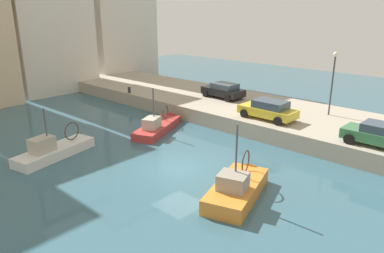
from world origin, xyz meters
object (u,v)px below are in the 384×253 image
Objects in this scene: fishing_boat_red at (160,129)px; fishing_boat_orange at (239,192)px; parked_car_black at (223,90)px; fishing_boat_white at (59,153)px; parked_car_green at (380,135)px; mooring_bollard_mid at (129,90)px; quay_streetlamp at (333,73)px; parked_car_yellow at (268,109)px.

fishing_boat_orange is at bearing -111.85° from fishing_boat_red.
parked_car_black is at bearing 40.93° from fishing_boat_orange.
fishing_boat_orange is 11.46m from fishing_boat_red.
fishing_boat_orange is at bearing -139.07° from parked_car_black.
fishing_boat_white is at bearing 107.31° from fishing_boat_orange.
fishing_boat_white is at bearing 128.37° from parked_car_green.
fishing_boat_white is 7.96m from fishing_boat_red.
parked_car_green is at bearing -73.05° from fishing_boat_red.
parked_car_black is at bearing -60.42° from mooring_bollard_mid.
parked_car_green is at bearing -87.14° from mooring_bollard_mid.
quay_streetlamp reaches higher than parked_car_green.
fishing_boat_red is 11.67× the size of mooring_bollard_mid.
fishing_boat_red is at bearing 106.95° from parked_car_green.
fishing_boat_red is 13.83m from quay_streetlamp.
quay_streetlamp reaches higher than fishing_boat_white.
mooring_bollard_mid is at bearing 67.79° from fishing_boat_orange.
fishing_boat_white is 15.92m from parked_car_black.
parked_car_green is (8.71, -3.94, 1.80)m from fishing_boat_orange.
parked_car_green is at bearing -132.24° from quay_streetlamp.
quay_streetlamp is at bearing -72.14° from mooring_bollard_mid.
parked_car_yellow is 7.88m from parked_car_green.
fishing_boat_red is 1.33× the size of quay_streetlamp.
mooring_bollard_mid is 0.11× the size of quay_streetlamp.
fishing_boat_white reaches higher than parked_car_yellow.
parked_car_green is at bearing -103.37° from parked_car_black.
fishing_boat_white is 12.20m from fishing_boat_orange.
fishing_boat_orange is 1.23× the size of quay_streetlamp.
fishing_boat_red reaches higher than parked_car_black.
fishing_boat_white is at bearing 172.75° from fishing_boat_red.
quay_streetlamp is at bearing -46.92° from fishing_boat_red.
parked_car_black is 9.26m from mooring_bollard_mid.
fishing_boat_orange is 16.19m from parked_car_black.
parked_car_yellow is at bearing -31.20° from fishing_boat_white.
parked_car_green is 0.84× the size of quay_streetlamp.
parked_car_black is (15.78, -1.11, 1.78)m from fishing_boat_white.
quay_streetlamp is (8.97, -9.59, 4.35)m from fishing_boat_red.
quay_streetlamp is (13.24, 1.05, 4.34)m from fishing_boat_orange.
mooring_bollard_mid is at bearing 31.73° from fishing_boat_white.
fishing_boat_orange is (3.63, -11.65, -0.02)m from fishing_boat_white.
parked_car_yellow is 5.64m from quay_streetlamp.
parked_car_yellow is 14.73m from mooring_bollard_mid.
fishing_boat_orange is 10.77× the size of mooring_bollard_mid.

